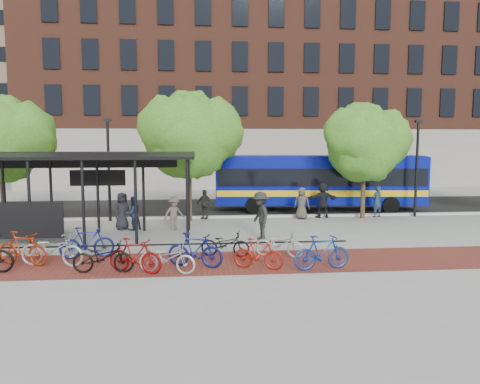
{
  "coord_description": "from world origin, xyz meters",
  "views": [
    {
      "loc": [
        -2.61,
        -20.2,
        4.05
      ],
      "look_at": [
        -0.57,
        1.88,
        1.6
      ],
      "focal_mm": 35.0,
      "sensor_mm": 36.0,
      "label": 1
    }
  ],
  "objects": [
    {
      "name": "bike_2",
      "position": [
        -7.3,
        -4.93,
        0.56
      ],
      "size": [
        2.23,
        1.18,
        1.12
      ],
      "primitive_type": "imported",
      "rotation": [
        0.0,
        0.0,
        1.36
      ],
      "color": "#ABABAE",
      "rests_on": "ground"
    },
    {
      "name": "bike_8",
      "position": [
        -1.65,
        -4.18,
        0.45
      ],
      "size": [
        1.82,
        0.99,
        0.9
      ],
      "primitive_type": "imported",
      "rotation": [
        0.0,
        0.0,
        1.33
      ],
      "color": "black",
      "rests_on": "ground"
    },
    {
      "name": "lamp_post_right",
      "position": [
        9.0,
        3.6,
        2.75
      ],
      "size": [
        0.35,
        0.2,
        5.12
      ],
      "color": "black",
      "rests_on": "ground"
    },
    {
      "name": "building_brick",
      "position": [
        10.0,
        26.0,
        10.0
      ],
      "size": [
        55.0,
        14.0,
        20.0
      ],
      "primitive_type": "cube",
      "color": "brown",
      "rests_on": "ground"
    },
    {
      "name": "pedestrian_6",
      "position": [
        2.76,
        3.29,
        0.83
      ],
      "size": [
        0.94,
        0.79,
        1.65
      ],
      "primitive_type": "imported",
      "rotation": [
        0.0,
        0.0,
        2.76
      ],
      "color": "#443D36",
      "rests_on": "ground"
    },
    {
      "name": "bike_9",
      "position": [
        -0.7,
        -5.88,
        0.49
      ],
      "size": [
        1.68,
        1.01,
        0.98
      ],
      "primitive_type": "imported",
      "rotation": [
        0.0,
        0.0,
        1.2
      ],
      "color": "#9D180E",
      "rests_on": "ground"
    },
    {
      "name": "bus",
      "position": [
        4.4,
        6.16,
        1.83
      ],
      "size": [
        12.0,
        3.61,
        3.19
      ],
      "rotation": [
        0.0,
        0.0,
        -0.09
      ],
      "color": "#071085",
      "rests_on": "ground"
    },
    {
      "name": "lamp_post_left",
      "position": [
        -7.0,
        3.6,
        2.75
      ],
      "size": [
        0.35,
        0.2,
        5.12
      ],
      "color": "black",
      "rests_on": "ground"
    },
    {
      "name": "bike_rack_rail",
      "position": [
        -3.3,
        -4.1,
        0.0
      ],
      "size": [
        12.0,
        0.05,
        0.95
      ],
      "primitive_type": "cube",
      "color": "black",
      "rests_on": "ground"
    },
    {
      "name": "bike_11",
      "position": [
        1.27,
        -6.13,
        0.55
      ],
      "size": [
        1.89,
        0.78,
        1.1
      ],
      "primitive_type": "imported",
      "rotation": [
        0.0,
        0.0,
        1.72
      ],
      "color": "navy",
      "rests_on": "ground"
    },
    {
      "name": "pedestrian_5",
      "position": [
        3.97,
        3.69,
        0.95
      ],
      "size": [
        1.81,
        0.75,
        1.89
      ],
      "primitive_type": "imported",
      "rotation": [
        0.0,
        0.0,
        3.25
      ],
      "color": "black",
      "rests_on": "ground"
    },
    {
      "name": "pedestrian_9",
      "position": [
        -0.05,
        -1.5,
        0.99
      ],
      "size": [
        0.95,
        1.39,
        1.97
      ],
      "primitive_type": "imported",
      "rotation": [
        0.0,
        0.0,
        4.9
      ],
      "color": "black",
      "rests_on": "ground"
    },
    {
      "name": "bike_3",
      "position": [
        -6.42,
        -3.95,
        0.55
      ],
      "size": [
        1.9,
        0.9,
        1.1
      ],
      "primitive_type": "imported",
      "rotation": [
        0.0,
        0.0,
        1.79
      ],
      "color": "navy",
      "rests_on": "ground"
    },
    {
      "name": "tree_a",
      "position": [
        -11.91,
        3.35,
        4.24
      ],
      "size": [
        4.9,
        4.0,
        6.18
      ],
      "color": "#382619",
      "rests_on": "ground"
    },
    {
      "name": "pedestrian_3",
      "position": [
        -3.66,
        0.89,
        0.76
      ],
      "size": [
        1.13,
        0.93,
        1.52
      ],
      "primitive_type": "imported",
      "rotation": [
        0.0,
        0.0,
        0.44
      ],
      "color": "brown",
      "rests_on": "ground"
    },
    {
      "name": "bike_7",
      "position": [
        -2.7,
        -5.47,
        0.56
      ],
      "size": [
        1.93,
        1.15,
        1.12
      ],
      "primitive_type": "imported",
      "rotation": [
        0.0,
        0.0,
        1.21
      ],
      "color": "navy",
      "rests_on": "ground"
    },
    {
      "name": "curb",
      "position": [
        0.0,
        4.0,
        0.06
      ],
      "size": [
        160.0,
        0.25,
        0.12
      ],
      "primitive_type": "cube",
      "color": "#B7B7B2",
      "rests_on": "ground"
    },
    {
      "name": "asphalt_street",
      "position": [
        0.0,
        8.0,
        0.01
      ],
      "size": [
        160.0,
        8.0,
        0.01
      ],
      "primitive_type": "cube",
      "color": "black",
      "rests_on": "ground"
    },
    {
      "name": "bike_1",
      "position": [
        -8.29,
        -4.73,
        0.56
      ],
      "size": [
        1.93,
        1.14,
        1.12
      ],
      "primitive_type": "imported",
      "rotation": [
        0.0,
        0.0,
        1.22
      ],
      "color": "maroon",
      "rests_on": "ground"
    },
    {
      "name": "building_tower",
      "position": [
        -16.0,
        40.0,
        15.0
      ],
      "size": [
        22.0,
        22.0,
        30.0
      ],
      "primitive_type": "cube",
      "color": "#7A664C",
      "rests_on": "ground"
    },
    {
      "name": "bus_shelter",
      "position": [
        -8.13,
        -0.48,
        3.0
      ],
      "size": [
        10.6,
        3.07,
        3.6
      ],
      "color": "black",
      "rests_on": "ground"
    },
    {
      "name": "ground",
      "position": [
        0.0,
        0.0,
        0.0
      ],
      "size": [
        160.0,
        160.0,
        0.0
      ],
      "primitive_type": "plane",
      "color": "#9E9E99",
      "rests_on": "ground"
    },
    {
      "name": "pedestrian_4",
      "position": [
        -2.24,
        3.8,
        0.77
      ],
      "size": [
        0.95,
        0.81,
        1.53
      ],
      "primitive_type": "imported",
      "rotation": [
        0.0,
        0.0,
        5.7
      ],
      "color": "#2A2A2A",
      "rests_on": "ground"
    },
    {
      "name": "pedestrian_0",
      "position": [
        -6.02,
        1.25,
        0.85
      ],
      "size": [
        0.98,
        0.95,
        1.7
      ],
      "primitive_type": "imported",
      "rotation": [
        0.0,
        0.0,
        0.71
      ],
      "color": "black",
      "rests_on": "ground"
    },
    {
      "name": "pedestrian_2",
      "position": [
        -5.51,
        1.06,
        0.77
      ],
      "size": [
        0.95,
        0.91,
        1.54
      ],
      "primitive_type": "imported",
      "rotation": [
        0.0,
        0.0,
        3.77
      ],
      "color": "#1B243F",
      "rests_on": "ground"
    },
    {
      "name": "brick_strip",
      "position": [
        -2.0,
        -5.0,
        0.0
      ],
      "size": [
        24.0,
        3.0,
        0.01
      ],
      "primitive_type": "cube",
      "color": "maroon",
      "rests_on": "ground"
    },
    {
      "name": "bike_5",
      "position": [
        -4.53,
        -5.97,
        0.54
      ],
      "size": [
        1.86,
        1.18,
        1.08
      ],
      "primitive_type": "imported",
      "rotation": [
        0.0,
        0.0,
        1.16
      ],
      "color": "maroon",
      "rests_on": "ground"
    },
    {
      "name": "bike_10",
      "position": [
        0.23,
        -4.38,
        0.45
      ],
      "size": [
        1.82,
        1.19,
        0.91
      ],
      "primitive_type": "imported",
      "rotation": [
        0.0,
        0.0,
        1.2
      ],
      "color": "#A7A7AA",
      "rests_on": "ground"
    },
    {
      "name": "bike_4",
      "position": [
        -5.5,
        -5.86,
        0.49
      ],
      "size": [
        1.89,
        0.73,
        0.98
      ],
      "primitive_type": "imported",
      "rotation": [
        0.0,
        0.0,
        1.53
      ],
      "color": "black",
      "rests_on": "ground"
    },
    {
      "name": "tree_c",
      "position": [
        6.09,
        3.35,
        4.05
      ],
      "size": [
        4.66,
        3.8,
        5.92
      ],
      "color": "#382619",
      "rests_on": "ground"
    },
    {
      "name": "tree_b",
      "position": [
        -2.9,
        3.35,
        4.46
      ],
      "size": [
        5.15,
        4.2,
        6.47
      ],
      "color": "#382619",
      "rests_on": "ground"
    },
    {
      "name": "pedestrian_7",
      "position": [
        6.89,
        3.59,
        0.83
      ],
      "size": [
        0.7,
        0.57,
        1.67
      ],
      "primitive_type": "imported",
      "rotation": [
        0.0,
        0.0,
        3.47
      ],
      "color": "#1E2F48",
      "rests_on": "ground"
    },
    {
      "name": "bike_6",
      "position": [
        -3.55,
        -6.1,
        0.48
      ],
      "size": [
        1.92,
        1.11,
        0.95
      ],
      "primitive_type": "imported",
      "rotation": [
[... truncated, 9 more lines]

